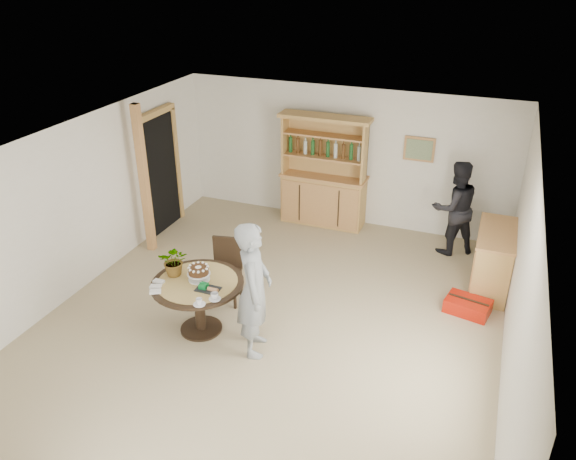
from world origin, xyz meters
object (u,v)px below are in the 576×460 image
(sideboard, at_px, (493,260))
(teen_boy, at_px, (254,289))
(dining_chair, at_px, (226,266))
(dining_table, at_px, (198,292))
(hutch, at_px, (324,188))
(red_suitcase, at_px, (468,306))
(adult_person, at_px, (455,208))

(sideboard, relative_size, teen_boy, 0.70)
(dining_chair, relative_size, teen_boy, 0.53)
(dining_table, relative_size, dining_chair, 1.27)
(hutch, height_order, red_suitcase, hutch)
(dining_chair, height_order, teen_boy, teen_boy)
(hutch, distance_m, sideboard, 3.29)
(hutch, relative_size, teen_boy, 1.14)
(dining_chair, bearing_deg, sideboard, 13.58)
(teen_boy, bearing_deg, sideboard, -64.40)
(dining_table, height_order, dining_chair, dining_chair)
(sideboard, xyz_separation_m, adult_person, (-0.70, 0.94, 0.33))
(hutch, bearing_deg, teen_boy, -84.94)
(hutch, relative_size, sideboard, 1.62)
(hutch, bearing_deg, dining_table, -97.76)
(hutch, distance_m, teen_boy, 3.86)
(teen_boy, xyz_separation_m, red_suitcase, (2.46, 1.81, -0.79))
(sideboard, distance_m, teen_boy, 3.77)
(hutch, xyz_separation_m, dining_chair, (-0.53, -2.91, -0.15))
(sideboard, height_order, dining_table, sideboard)
(teen_boy, height_order, adult_person, teen_boy)
(red_suitcase, bearing_deg, hutch, 155.90)
(sideboard, height_order, dining_chair, dining_chair)
(dining_table, distance_m, dining_chair, 0.83)
(teen_boy, height_order, red_suitcase, teen_boy)
(sideboard, distance_m, dining_chair, 3.94)
(sideboard, bearing_deg, dining_chair, -154.88)
(dining_table, distance_m, teen_boy, 0.90)
(adult_person, bearing_deg, red_suitcase, 72.58)
(dining_chair, height_order, adult_person, adult_person)
(sideboard, bearing_deg, hutch, 157.79)
(dining_table, bearing_deg, sideboard, 35.15)
(dining_table, distance_m, adult_person, 4.47)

